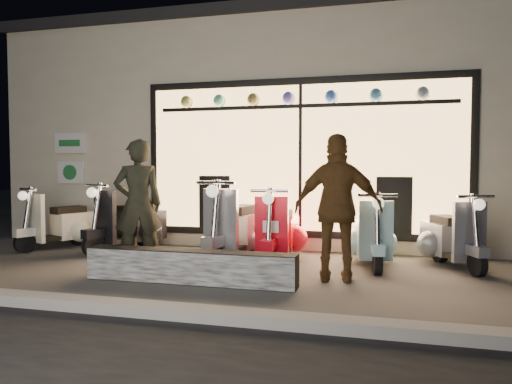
% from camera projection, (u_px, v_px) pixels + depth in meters
% --- Properties ---
extents(ground, '(40.00, 40.00, 0.00)m').
position_uv_depth(ground, '(216.00, 272.00, 6.66)').
color(ground, '#383533').
rests_on(ground, ground).
extents(kerb, '(40.00, 0.25, 0.12)m').
position_uv_depth(kerb, '(144.00, 309.00, 4.73)').
color(kerb, slate).
rests_on(kerb, ground).
extents(shop_building, '(10.20, 6.23, 4.20)m').
position_uv_depth(shop_building, '(289.00, 136.00, 11.35)').
color(shop_building, beige).
rests_on(shop_building, ground).
extents(graffiti_barrier, '(2.64, 0.28, 0.40)m').
position_uv_depth(graffiti_barrier, '(190.00, 267.00, 6.05)').
color(graffiti_barrier, black).
rests_on(graffiti_barrier, ground).
extents(scooter_silver, '(0.67, 1.64, 1.16)m').
position_uv_depth(scooter_silver, '(239.00, 229.00, 7.58)').
color(scooter_silver, black).
rests_on(scooter_silver, ground).
extents(scooter_red, '(0.47, 1.47, 1.06)m').
position_uv_depth(scooter_red, '(279.00, 232.00, 7.51)').
color(scooter_red, black).
rests_on(scooter_red, ground).
extents(scooter_black, '(0.87, 1.49, 1.09)m').
position_uv_depth(scooter_black, '(134.00, 224.00, 8.42)').
color(scooter_black, black).
rests_on(scooter_black, ground).
extents(scooter_cream, '(0.84, 1.38, 1.01)m').
position_uv_depth(scooter_cream, '(66.00, 224.00, 8.70)').
color(scooter_cream, black).
rests_on(scooter_cream, ground).
extents(scooter_blue, '(0.59, 1.42, 1.01)m').
position_uv_depth(scooter_blue, '(371.00, 236.00, 7.20)').
color(scooter_blue, black).
rests_on(scooter_blue, ground).
extents(scooter_grey, '(0.80, 1.38, 1.00)m').
position_uv_depth(scooter_grey, '(449.00, 237.00, 7.10)').
color(scooter_grey, black).
rests_on(scooter_grey, ground).
extents(man, '(0.78, 0.70, 1.78)m').
position_uv_depth(man, '(138.00, 204.00, 6.84)').
color(man, black).
rests_on(man, ground).
extents(woman, '(1.11, 0.56, 1.82)m').
position_uv_depth(woman, '(338.00, 208.00, 6.09)').
color(woman, brown).
rests_on(woman, ground).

